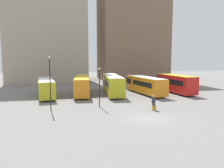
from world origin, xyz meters
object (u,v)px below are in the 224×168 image
Objects in this scene: bus_1 at (82,85)px; lamp_post_0 at (99,84)px; bus_0 at (46,87)px; bus_2 at (113,84)px; bus_3 at (145,85)px; suitcase at (154,108)px; lamp_post_1 at (50,79)px; traveler at (154,101)px; bus_4 at (175,83)px.

lamp_post_0 reaches higher than bus_1.
bus_0 is at bearing 127.25° from lamp_post_0.
bus_0 is 12.30m from lamp_post_0.
bus_0 is at bearing 97.54° from bus_2.
bus_3 is at bearing 42.51° from lamp_post_0.
lamp_post_1 is at bearing 61.30° from suitcase.
bus_2 reaches higher than bus_0.
bus_3 is at bearing -31.70° from traveler.
bus_3 is at bearing -94.72° from bus_1.
suitcase is at bearing -140.65° from bus_0.
lamp_post_1 reaches higher than bus_2.
bus_2 is at bearing 79.06° from bus_4.
bus_2 is 13.85m from suitcase.
lamp_post_0 is at bearing -149.10° from bus_0.
bus_4 is at bearing -91.17° from bus_2.
bus_4 reaches higher than traveler.
bus_1 is at bearing -85.77° from bus_0.
lamp_post_0 is at bearing 49.26° from traveler.
lamp_post_0 reaches higher than suitcase.
bus_0 is 0.87× the size of bus_1.
bus_2 is 14.65× the size of suitcase.
suitcase is 0.16× the size of lamp_post_0.
bus_1 is at bearing 67.67° from lamp_post_1.
bus_0 is 6.09m from bus_1.
bus_4 is (11.56, -1.33, -0.02)m from bus_2.
bus_1 is 12.51m from lamp_post_1.
bus_4 reaches higher than suitcase.
bus_0 is 1.06× the size of bus_4.
bus_2 is (11.41, 0.43, 0.22)m from bus_0.
lamp_post_1 is (-6.09, -0.57, 0.74)m from lamp_post_0.
traveler is (2.22, -13.10, -0.72)m from bus_2.
bus_1 is 14.46× the size of suitcase.
traveler is at bearing -139.28° from bus_0.
lamp_post_1 reaches higher than suitcase.
bus_0 is 18.92m from suitcase.
bus_0 reaches higher than suitcase.
bus_2 is (5.42, -0.69, 0.09)m from bus_1.
lamp_post_0 is (-6.24, 2.96, 1.97)m from traveler.
lamp_post_1 reaches higher than traveler.
bus_3 is 5.87m from bus_4.
bus_1 is at bearing 12.37° from suitcase.
bus_0 is at bearing 31.70° from traveler.
bus_3 reaches higher than traveler.
bus_1 is 1.84× the size of lamp_post_1.
bus_1 is 1.08× the size of bus_3.
bus_4 is 15.05m from traveler.
suitcase is (2.10, -13.61, -1.51)m from bus_2.
bus_0 is at bearing 105.75° from bus_1.
bus_4 is at bearing 23.41° from lamp_post_1.
suitcase is (-3.59, -12.36, -1.38)m from bus_3.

